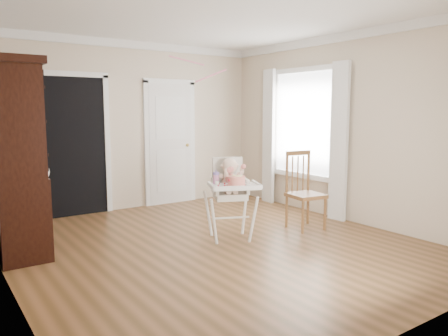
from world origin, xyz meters
TOP-DOWN VIEW (x-y plane):
  - floor at (0.00, 0.00)m, footprint 5.00×5.00m
  - ceiling at (0.00, 0.00)m, footprint 5.00×5.00m
  - wall_back at (0.00, 2.50)m, footprint 4.50×0.00m
  - wall_left at (-2.25, 0.00)m, footprint 0.00×5.00m
  - wall_right at (2.25, 0.00)m, footprint 0.00×5.00m
  - crown_molding at (0.00, 0.00)m, footprint 4.50×5.00m
  - doorway at (-0.90, 2.48)m, footprint 1.06×0.05m
  - closet_door at (0.70, 2.48)m, footprint 0.96×0.09m
  - window_right at (2.18, 0.80)m, footprint 0.13×1.84m
  - high_chair at (0.29, 0.13)m, footprint 0.83×0.91m
  - baby at (0.30, 0.15)m, footprint 0.28×0.29m
  - cake at (0.19, -0.14)m, footprint 0.26×0.26m
  - sippy_cup at (0.07, 0.11)m, footprint 0.08×0.08m
  - china_cabinet at (-1.99, 1.09)m, footprint 0.57×1.27m
  - dining_chair at (1.42, -0.03)m, footprint 0.48×0.48m
  - streamer at (0.14, 0.91)m, footprint 0.34×0.39m

SIDE VIEW (x-z plane):
  - floor at x=0.00m, z-range 0.00..0.00m
  - dining_chair at x=1.42m, z-range -0.04..1.02m
  - high_chair at x=0.29m, z-range 0.12..1.16m
  - cake at x=0.19m, z-range 0.72..0.84m
  - baby at x=0.30m, z-range 0.56..1.02m
  - sippy_cup at x=0.07m, z-range 0.71..0.89m
  - closet_door at x=0.70m, z-range -0.04..2.09m
  - china_cabinet at x=-1.99m, z-range 0.00..2.15m
  - doorway at x=-0.90m, z-range 0.00..2.22m
  - window_right at x=2.18m, z-range 0.14..2.44m
  - wall_back at x=0.00m, z-range -0.90..3.60m
  - wall_left at x=-2.25m, z-range -1.15..3.85m
  - wall_right at x=2.25m, z-range -1.15..3.85m
  - streamer at x=0.14m, z-range 2.18..2.33m
  - crown_molding at x=0.00m, z-range 2.58..2.70m
  - ceiling at x=0.00m, z-range 2.70..2.70m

